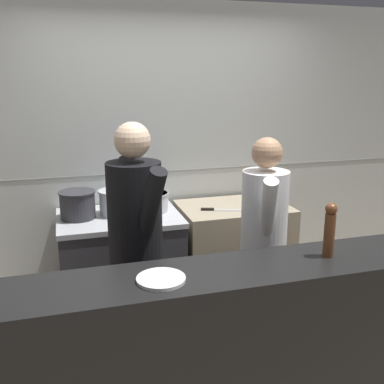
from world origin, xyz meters
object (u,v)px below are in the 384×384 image
object	(u,v)px
oven_range	(121,267)
chef_head_cook	(136,240)
sauce_pot	(116,202)
pepper_mill	(330,229)
plated_dish_main	(161,279)
braising_pot	(153,201)
stock_pot	(78,204)
chefs_knife	(220,210)
chef_sous	(263,237)

from	to	relation	value
oven_range	chef_head_cook	bearing A→B (deg)	-88.85
sauce_pot	pepper_mill	bearing A→B (deg)	-56.29
plated_dish_main	chef_head_cook	bearing A→B (deg)	90.41
sauce_pot	chef_head_cook	xyz separation A→B (m)	(0.03, -0.79, -0.04)
braising_pot	chef_head_cook	world-z (taller)	chef_head_cook
oven_range	plated_dish_main	xyz separation A→B (m)	(0.02, -1.49, 0.57)
stock_pot	chefs_knife	size ratio (longest dim) A/B	0.75
plated_dish_main	sauce_pot	bearing A→B (deg)	91.39
braising_pot	plated_dish_main	distance (m)	1.55
chefs_knife	chef_head_cook	size ratio (longest dim) A/B	0.22
plated_dish_main	chef_sous	distance (m)	1.17
braising_pot	pepper_mill	distance (m)	1.65
chefs_knife	oven_range	bearing A→B (deg)	173.08
chef_head_cook	chef_sous	xyz separation A→B (m)	(0.91, -0.00, -0.07)
oven_range	chef_sous	bearing A→B (deg)	-39.06
chefs_knife	chef_head_cook	xyz separation A→B (m)	(-0.81, -0.65, 0.06)
pepper_mill	chef_sous	bearing A→B (deg)	94.56
chef_sous	sauce_pot	bearing A→B (deg)	159.46
oven_range	braising_pot	world-z (taller)	braising_pot
sauce_pot	pepper_mill	size ratio (longest dim) A/B	0.89
stock_pot	braising_pot	bearing A→B (deg)	1.74
sauce_pot	chef_head_cook	world-z (taller)	chef_head_cook
chef_sous	oven_range	bearing A→B (deg)	160.44
braising_pot	stock_pot	bearing A→B (deg)	-178.26
stock_pot	chef_sous	xyz separation A→B (m)	(1.24, -0.77, -0.12)
sauce_pot	stock_pot	bearing A→B (deg)	-176.52
sauce_pot	oven_range	bearing A→B (deg)	-67.54
braising_pot	chef_sous	distance (m)	1.01
braising_pot	chef_sous	size ratio (longest dim) A/B	0.16
plated_dish_main	pepper_mill	size ratio (longest dim) A/B	0.79
chefs_knife	pepper_mill	bearing A→B (deg)	-83.69
chef_sous	stock_pot	bearing A→B (deg)	167.61
stock_pot	oven_range	bearing A→B (deg)	-4.09
sauce_pot	chef_sous	bearing A→B (deg)	-40.04
stock_pot	chef_head_cook	size ratio (longest dim) A/B	0.17
stock_pot	chef_head_cook	bearing A→B (deg)	-66.68
plated_dish_main	pepper_mill	distance (m)	0.97
sauce_pot	plated_dish_main	size ratio (longest dim) A/B	1.13
plated_dish_main	chef_head_cook	world-z (taller)	chef_head_cook
oven_range	stock_pot	size ratio (longest dim) A/B	3.39
stock_pot	pepper_mill	xyz separation A→B (m)	(1.29, -1.47, 0.16)
braising_pot	chef_sous	bearing A→B (deg)	-51.27
sauce_pot	chef_head_cook	size ratio (longest dim) A/B	0.16
chef_sous	plated_dish_main	bearing A→B (deg)	-121.02
sauce_pot	chef_sous	distance (m)	1.23
chef_sous	chef_head_cook	bearing A→B (deg)	-160.54
chef_head_cook	chef_sous	world-z (taller)	chef_head_cook
sauce_pot	plated_dish_main	world-z (taller)	sauce_pot
chefs_knife	pepper_mill	distance (m)	1.38
oven_range	pepper_mill	xyz separation A→B (m)	(0.98, -1.45, 0.72)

